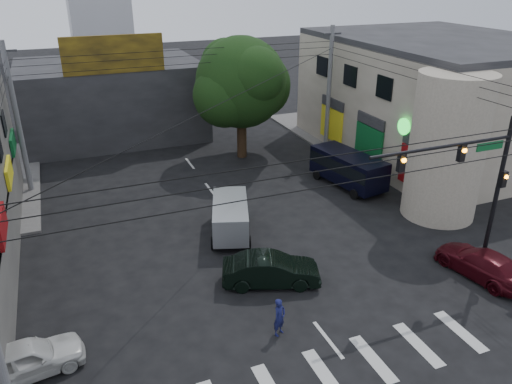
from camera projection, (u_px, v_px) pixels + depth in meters
ground at (293, 296)px, 21.42m from camera, size 160.00×160.00×0.00m
sidewalk_far_right at (391, 131)px, 42.73m from camera, size 16.00×16.00×0.15m
building_right at (437, 98)px, 36.89m from camera, size 14.00×18.00×8.00m
corner_column at (447, 147)px, 26.90m from camera, size 4.00×4.00×8.00m
building_far at (112, 99)px, 40.78m from camera, size 14.00×10.00×6.00m
billboard at (113, 54)px, 34.87m from camera, size 7.00×0.30×2.60m
street_tree at (241, 83)px, 34.89m from camera, size 6.40×6.40×8.70m
traffic_gantry at (472, 174)px, 21.25m from camera, size 7.10×0.35×7.20m
utility_pole_far_left at (17, 120)px, 29.46m from camera, size 0.32×0.32×9.20m
utility_pole_far_right at (329, 90)px, 36.62m from camera, size 0.32×0.32×9.20m
dark_sedan at (271, 270)px, 21.95m from camera, size 4.21×5.23×1.41m
white_compact at (25, 359)px, 17.03m from camera, size 2.73×4.35×1.32m
maroon_sedan at (482, 263)px, 22.55m from camera, size 3.18×5.01×1.29m
silver_minivan at (230, 219)px, 25.98m from camera, size 5.29×4.32×1.82m
navy_van at (348, 170)px, 31.76m from camera, size 6.03×3.84×2.14m
traffic_officer at (279, 317)px, 18.88m from camera, size 0.90×0.87×1.57m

